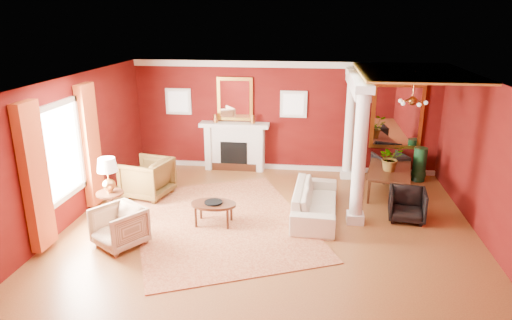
# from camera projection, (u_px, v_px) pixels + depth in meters

# --- Properties ---
(ground) EXTENTS (8.00, 8.00, 0.00)m
(ground) POSITION_uv_depth(u_px,v_px,m) (270.00, 224.00, 9.21)
(ground) COLOR brown
(ground) RESTS_ON ground
(room_shell) EXTENTS (8.04, 7.04, 2.92)m
(room_shell) POSITION_uv_depth(u_px,v_px,m) (271.00, 127.00, 8.60)
(room_shell) COLOR #5B100C
(room_shell) RESTS_ON ground
(fireplace) EXTENTS (1.85, 0.42, 1.29)m
(fireplace) POSITION_uv_depth(u_px,v_px,m) (235.00, 146.00, 12.30)
(fireplace) COLOR white
(fireplace) RESTS_ON ground
(overmantel_mirror) EXTENTS (0.95, 0.07, 1.15)m
(overmantel_mirror) POSITION_uv_depth(u_px,v_px,m) (235.00, 99.00, 12.05)
(overmantel_mirror) COLOR gold
(overmantel_mirror) RESTS_ON fireplace
(flank_window_left) EXTENTS (0.70, 0.07, 0.70)m
(flank_window_left) POSITION_uv_depth(u_px,v_px,m) (178.00, 101.00, 12.28)
(flank_window_left) COLOR white
(flank_window_left) RESTS_ON room_shell
(flank_window_right) EXTENTS (0.70, 0.07, 0.70)m
(flank_window_right) POSITION_uv_depth(u_px,v_px,m) (294.00, 104.00, 11.90)
(flank_window_right) COLOR white
(flank_window_right) RESTS_ON room_shell
(left_window) EXTENTS (0.21, 2.55, 2.60)m
(left_window) POSITION_uv_depth(u_px,v_px,m) (65.00, 158.00, 8.69)
(left_window) COLOR white
(left_window) RESTS_ON room_shell
(column_front) EXTENTS (0.36, 0.36, 2.80)m
(column_front) POSITION_uv_depth(u_px,v_px,m) (360.00, 155.00, 8.85)
(column_front) COLOR white
(column_front) RESTS_ON ground
(column_back) EXTENTS (0.36, 0.36, 2.80)m
(column_back) POSITION_uv_depth(u_px,v_px,m) (350.00, 124.00, 11.40)
(column_back) COLOR white
(column_back) RESTS_ON ground
(header_beam) EXTENTS (0.30, 3.20, 0.32)m
(header_beam) POSITION_uv_depth(u_px,v_px,m) (357.00, 82.00, 10.00)
(header_beam) COLOR white
(header_beam) RESTS_ON column_front
(amber_ceiling) EXTENTS (2.30, 3.40, 0.04)m
(amber_ceiling) POSITION_uv_depth(u_px,v_px,m) (414.00, 72.00, 9.64)
(amber_ceiling) COLOR gold
(amber_ceiling) RESTS_ON room_shell
(dining_mirror) EXTENTS (1.30, 0.07, 1.70)m
(dining_mirror) POSITION_uv_depth(u_px,v_px,m) (397.00, 116.00, 11.64)
(dining_mirror) COLOR gold
(dining_mirror) RESTS_ON room_shell
(chandelier) EXTENTS (0.60, 0.62, 0.75)m
(chandelier) POSITION_uv_depth(u_px,v_px,m) (413.00, 101.00, 9.87)
(chandelier) COLOR #B27637
(chandelier) RESTS_ON room_shell
(crown_trim) EXTENTS (8.00, 0.08, 0.16)m
(crown_trim) POSITION_uv_depth(u_px,v_px,m) (285.00, 64.00, 11.62)
(crown_trim) COLOR white
(crown_trim) RESTS_ON room_shell
(base_trim) EXTENTS (8.00, 0.08, 0.12)m
(base_trim) POSITION_uv_depth(u_px,v_px,m) (283.00, 167.00, 12.46)
(base_trim) COLOR white
(base_trim) RESTS_ON ground
(rug) EXTENTS (4.79, 5.35, 0.02)m
(rug) POSITION_uv_depth(u_px,v_px,m) (221.00, 221.00, 9.30)
(rug) COLOR maroon
(rug) RESTS_ON ground
(sofa) EXTENTS (0.75, 2.23, 0.86)m
(sofa) POSITION_uv_depth(u_px,v_px,m) (316.00, 197.00, 9.46)
(sofa) COLOR #EEE6C8
(sofa) RESTS_ON ground
(armchair_leopard) EXTENTS (1.10, 1.15, 0.99)m
(armchair_leopard) POSITION_uv_depth(u_px,v_px,m) (147.00, 176.00, 10.47)
(armchair_leopard) COLOR black
(armchair_leopard) RESTS_ON ground
(armchair_stripe) EXTENTS (1.07, 1.06, 0.82)m
(armchair_stripe) POSITION_uv_depth(u_px,v_px,m) (119.00, 225.00, 8.24)
(armchair_stripe) COLOR tan
(armchair_stripe) RESTS_ON ground
(coffee_table) EXTENTS (0.91, 0.91, 0.46)m
(coffee_table) POSITION_uv_depth(u_px,v_px,m) (214.00, 205.00, 9.07)
(coffee_table) COLOR #32180D
(coffee_table) RESTS_ON ground
(coffee_book) EXTENTS (0.15, 0.08, 0.22)m
(coffee_book) POSITION_uv_depth(u_px,v_px,m) (212.00, 197.00, 9.07)
(coffee_book) COLOR #32180D
(coffee_book) RESTS_ON coffee_table
(side_table) EXTENTS (0.54, 0.54, 1.36)m
(side_table) POSITION_uv_depth(u_px,v_px,m) (109.00, 180.00, 9.06)
(side_table) COLOR #32180D
(side_table) RESTS_ON ground
(dining_table) EXTENTS (0.89, 1.77, 0.94)m
(dining_table) POSITION_uv_depth(u_px,v_px,m) (391.00, 175.00, 10.63)
(dining_table) COLOR #32180D
(dining_table) RESTS_ON ground
(dining_chair_near) EXTENTS (0.78, 0.74, 0.73)m
(dining_chair_near) POSITION_uv_depth(u_px,v_px,m) (407.00, 203.00, 9.30)
(dining_chair_near) COLOR black
(dining_chair_near) RESTS_ON ground
(dining_chair_far) EXTENTS (0.92, 0.89, 0.76)m
(dining_chair_far) POSITION_uv_depth(u_px,v_px,m) (390.00, 165.00, 11.59)
(dining_chair_far) COLOR black
(dining_chair_far) RESTS_ON ground
(green_urn) EXTENTS (0.37, 0.37, 0.88)m
(green_urn) POSITION_uv_depth(u_px,v_px,m) (419.00, 168.00, 11.51)
(green_urn) COLOR #15421F
(green_urn) RESTS_ON ground
(potted_plant) EXTENTS (0.75, 0.78, 0.48)m
(potted_plant) POSITION_uv_depth(u_px,v_px,m) (392.00, 146.00, 10.37)
(potted_plant) COLOR #26591E
(potted_plant) RESTS_ON dining_table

